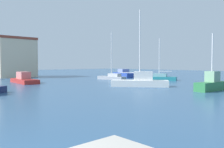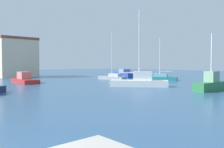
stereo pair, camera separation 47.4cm
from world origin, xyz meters
TOP-DOWN VIEW (x-y plane):
  - water at (15.00, 20.00)m, footprint 160.00×160.00m
  - sailboat_green_inner_mooring at (22.68, 5.36)m, footprint 4.76×1.55m
  - sailboat_white_behind_lamppost at (20.62, 13.11)m, footprint 5.71×6.35m
  - sailboat_grey_mid_harbor at (26.58, 24.63)m, footprint 2.17×5.55m
  - motorboat_blue_outer_mooring at (33.77, 28.73)m, footprint 4.38×7.15m
  - sailboat_teal_distant_east at (31.42, 18.20)m, footprint 4.01×5.84m
  - motorboat_red_far_right at (12.48, 27.95)m, footprint 2.60×6.81m
  - warehouse_block at (17.06, 44.44)m, footprint 7.53×6.80m

SIDE VIEW (x-z plane):
  - water at x=15.00m, z-range 0.00..0.00m
  - sailboat_teal_distant_east at x=31.42m, z-range -3.05..3.93m
  - sailboat_grey_mid_harbor at x=26.58m, z-range -3.67..4.63m
  - motorboat_red_far_right at x=12.48m, z-range -0.27..1.32m
  - motorboat_blue_outer_mooring at x=33.77m, z-range -0.24..1.44m
  - sailboat_white_behind_lamppost at x=20.62m, z-range -3.96..5.21m
  - sailboat_green_inner_mooring at x=22.68m, z-range -2.20..3.58m
  - warehouse_block at x=17.06m, z-range 0.01..8.16m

